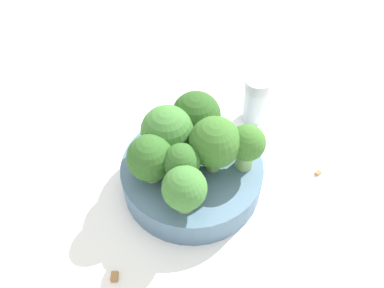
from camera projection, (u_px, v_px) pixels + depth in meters
ground_plane at (192, 184)px, 0.44m from camera, size 3.00×3.00×0.00m
bowl at (192, 174)px, 0.43m from camera, size 0.16×0.16×0.04m
broccoli_floret_0 at (182, 163)px, 0.37m from camera, size 0.04×0.04×0.06m
broccoli_floret_1 at (215, 143)px, 0.38m from camera, size 0.05×0.05×0.07m
broccoli_floret_2 at (167, 132)px, 0.40m from camera, size 0.06×0.06×0.06m
broccoli_floret_3 at (247, 145)px, 0.39m from camera, size 0.04×0.04×0.06m
broccoli_floret_4 at (150, 159)px, 0.38m from camera, size 0.05×0.05×0.06m
broccoli_floret_5 at (196, 116)px, 0.42m from camera, size 0.06×0.06×0.06m
broccoli_floret_6 at (184, 189)px, 0.36m from camera, size 0.04×0.04×0.05m
pepper_shaker at (255, 100)px, 0.49m from camera, size 0.03×0.03×0.07m
almond_crumb_0 at (318, 172)px, 0.45m from camera, size 0.01×0.01×0.01m
almond_crumb_1 at (173, 111)px, 0.52m from camera, size 0.01×0.01×0.01m
almond_crumb_2 at (114, 276)px, 0.36m from camera, size 0.01×0.01×0.01m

